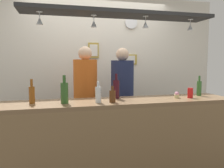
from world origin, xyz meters
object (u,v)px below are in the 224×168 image
at_px(picture_frame_lower_pair, 129,59).
at_px(bottle_beer_amber_tall, 32,94).
at_px(bottle_beer_green_import, 199,88).
at_px(picture_frame_crest, 94,50).
at_px(bottle_soda_clear, 98,94).
at_px(cupcake, 177,95).
at_px(bottle_beer_brown_stubby, 112,96).
at_px(person_right_navy_shirt, 122,92).
at_px(bottle_champagne_green, 64,92).
at_px(person_left_orange_shirt, 86,93).
at_px(drink_can, 190,93).
at_px(wall_clock, 131,22).
at_px(bottle_wine_dark_red, 116,89).

bearing_deg(picture_frame_lower_pair, bottle_beer_amber_tall, -138.06).
xyz_separation_m(bottle_beer_green_import, picture_frame_crest, (-1.17, 1.31, 0.54)).
distance_m(bottle_soda_clear, picture_frame_lower_pair, 1.76).
bearing_deg(bottle_beer_green_import, cupcake, -164.31).
distance_m(bottle_beer_green_import, bottle_beer_brown_stubby, 1.25).
height_order(person_right_navy_shirt, cupcake, person_right_navy_shirt).
bearing_deg(bottle_champagne_green, cupcake, 1.52).
relative_size(person_left_orange_shirt, bottle_soda_clear, 7.25).
xyz_separation_m(person_right_navy_shirt, picture_frame_lower_pair, (0.32, 0.64, 0.50)).
bearing_deg(bottle_beer_brown_stubby, drink_can, 4.23).
distance_m(bottle_beer_amber_tall, bottle_beer_green_import, 2.07).
bearing_deg(bottle_champagne_green, picture_frame_crest, 68.96).
bearing_deg(bottle_beer_amber_tall, picture_frame_crest, 57.05).
relative_size(person_right_navy_shirt, bottle_champagne_green, 5.51).
height_order(person_right_navy_shirt, bottle_beer_amber_tall, person_right_navy_shirt).
relative_size(bottle_beer_amber_tall, bottle_soda_clear, 1.13).
xyz_separation_m(bottle_champagne_green, picture_frame_crest, (0.56, 1.46, 0.52)).
bearing_deg(person_right_navy_shirt, bottle_beer_green_import, -38.19).
bearing_deg(bottle_beer_amber_tall, picture_frame_lower_pair, 41.94).
bearing_deg(picture_frame_crest, wall_clock, -0.53).
distance_m(bottle_beer_green_import, picture_frame_lower_pair, 1.47).
xyz_separation_m(bottle_soda_clear, bottle_champagne_green, (-0.36, 0.04, 0.03)).
height_order(bottle_beer_brown_stubby, bottle_soda_clear, bottle_soda_clear).
bearing_deg(picture_frame_lower_pair, drink_can, -77.94).
bearing_deg(drink_can, bottle_beer_brown_stubby, -175.77).
height_order(bottle_beer_brown_stubby, picture_frame_lower_pair, picture_frame_lower_pair).
distance_m(person_left_orange_shirt, bottle_beer_brown_stubby, 0.90).
bearing_deg(cupcake, bottle_wine_dark_red, 168.05).
relative_size(person_left_orange_shirt, bottle_champagne_green, 5.56).
relative_size(bottle_beer_amber_tall, bottle_beer_green_import, 1.00).
relative_size(bottle_wine_dark_red, wall_clock, 1.36).
height_order(person_left_orange_shirt, wall_clock, wall_clock).
bearing_deg(bottle_beer_brown_stubby, wall_clock, 64.32).
bearing_deg(bottle_beer_amber_tall, bottle_beer_brown_stubby, -9.90).
height_order(person_left_orange_shirt, bottle_beer_brown_stubby, person_left_orange_shirt).
xyz_separation_m(bottle_beer_green_import, bottle_beer_brown_stubby, (-1.23, -0.22, -0.03)).
bearing_deg(bottle_beer_green_import, wall_clock, 110.82).
distance_m(person_left_orange_shirt, bottle_beer_amber_tall, 1.00).
xyz_separation_m(bottle_wine_dark_red, wall_clock, (0.62, 1.26, 1.02)).
bearing_deg(bottle_beer_brown_stubby, bottle_soda_clear, 169.12).
height_order(bottle_beer_brown_stubby, bottle_wine_dark_red, bottle_wine_dark_red).
bearing_deg(wall_clock, bottle_champagne_green, -130.49).
bearing_deg(bottle_champagne_green, person_right_navy_shirt, 42.55).
height_order(person_left_orange_shirt, person_right_navy_shirt, person_left_orange_shirt).
bearing_deg(person_right_navy_shirt, bottle_soda_clear, -121.80).
bearing_deg(person_right_navy_shirt, bottle_beer_brown_stubby, -113.20).
bearing_deg(bottle_soda_clear, person_left_orange_shirt, 91.74).
relative_size(bottle_champagne_green, wall_clock, 1.36).
height_order(bottle_beer_green_import, bottle_beer_brown_stubby, bottle_beer_green_import).
relative_size(bottle_beer_green_import, wall_clock, 1.18).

